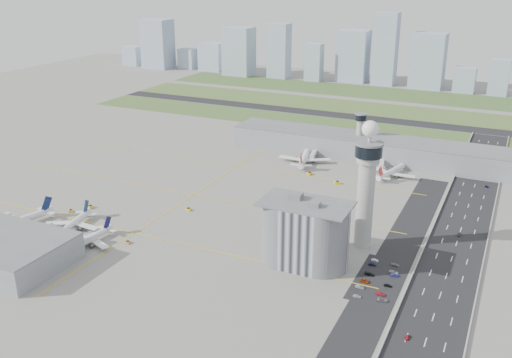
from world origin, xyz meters
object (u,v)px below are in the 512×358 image
at_px(airplane_near_c, 86,236).
at_px(tug_1, 71,211).
at_px(car_lot_2, 365,281).
at_px(car_hw_4, 472,158).
at_px(jet_bridge_far_1, 382,163).
at_px(tug_5, 337,182).
at_px(car_lot_7, 381,294).
at_px(car_lot_11, 395,265).
at_px(admin_building, 305,234).
at_px(car_hw_1, 459,235).
at_px(airplane_near_b, 71,221).
at_px(car_lot_6, 383,300).
at_px(airplane_far_b, 393,168).
at_px(car_lot_4, 372,265).
at_px(car_lot_9, 394,275).
at_px(tug_3, 188,209).
at_px(control_tower, 367,180).
at_px(tug_2, 128,242).
at_px(jet_bridge_far_0, 315,153).
at_px(tug_0, 90,207).
at_px(tug_4, 310,173).
at_px(car_lot_0, 357,296).
at_px(airplane_far_a, 305,154).
at_px(jet_bridge_near_1, 28,236).
at_px(car_lot_8, 388,285).
at_px(car_hw_2, 486,187).
at_px(airplane_near_a, 16,217).
at_px(car_lot_5, 375,260).
at_px(car_lot_3, 370,274).
at_px(jet_bridge_near_2, 74,248).
at_px(car_lot_10, 394,272).
at_px(car_hw_0, 407,337).
at_px(car_lot_1, 360,287).

xyz_separation_m(airplane_near_c, tug_1, (-36.00, 28.28, -3.92)).
xyz_separation_m(car_lot_2, car_hw_4, (24.70, 205.34, -0.05)).
height_order(jet_bridge_far_1, tug_5, jet_bridge_far_1).
relative_size(car_lot_7, car_lot_11, 1.07).
bearing_deg(admin_building, car_hw_1, 44.58).
bearing_deg(airplane_near_b, car_lot_6, 78.88).
relative_size(airplane_far_b, car_lot_4, 10.88).
height_order(car_lot_2, car_lot_9, car_lot_9).
bearing_deg(tug_3, car_lot_2, -106.45).
relative_size(control_tower, car_lot_2, 15.09).
relative_size(airplane_near_c, tug_2, 12.45).
bearing_deg(airplane_near_c, tug_1, -122.50).
relative_size(admin_building, jet_bridge_far_0, 3.00).
height_order(jet_bridge_far_1, car_lot_4, jet_bridge_far_1).
distance_m(airplane_far_b, jet_bridge_far_1, 18.57).
relative_size(tug_0, tug_2, 1.21).
bearing_deg(car_hw_1, car_lot_6, -112.96).
bearing_deg(tug_2, car_lot_6, 167.84).
bearing_deg(tug_4, car_lot_2, 65.82).
bearing_deg(car_lot_0, airplane_far_a, 23.82).
bearing_deg(control_tower, jet_bridge_near_1, -156.00).
height_order(tug_0, car_lot_2, tug_0).
height_order(car_lot_8, car_hw_2, car_lot_8).
height_order(tug_2, car_lot_9, tug_2).
bearing_deg(airplane_near_a, jet_bridge_near_1, 77.00).
relative_size(jet_bridge_far_1, tug_0, 4.15).
xyz_separation_m(jet_bridge_far_0, car_lot_5, (80.12, -138.09, -2.29)).
relative_size(airplane_near_a, car_lot_3, 9.53).
bearing_deg(airplane_far_a, tug_2, 154.49).
distance_m(airplane_near_b, jet_bridge_near_2, 28.26).
xyz_separation_m(car_lot_2, car_lot_9, (10.74, 10.45, 0.04)).
distance_m(airplane_far_a, car_lot_9, 165.01).
xyz_separation_m(airplane_near_a, car_lot_10, (194.30, 37.58, -5.34)).
distance_m(jet_bridge_near_1, car_lot_2, 169.49).
height_order(airplane_near_c, car_lot_10, airplane_near_c).
bearing_deg(car_lot_6, tug_3, 60.57).
height_order(airplane_far_b, car_lot_8, airplane_far_b).
bearing_deg(control_tower, car_lot_5, -54.32).
bearing_deg(car_hw_0, tug_0, 173.20).
relative_size(airplane_far_a, jet_bridge_near_1, 3.18).
bearing_deg(car_lot_1, tug_1, 86.93).
relative_size(control_tower, car_lot_5, 18.94).
bearing_deg(car_lot_8, car_lot_9, -7.13).
xyz_separation_m(airplane_near_b, car_lot_2, (155.76, 13.94, -4.56)).
distance_m(jet_bridge_far_1, car_lot_8, 163.66).
distance_m(tug_4, tug_5, 23.99).
bearing_deg(tug_4, car_hw_2, 138.53).
bearing_deg(tug_2, tug_4, -122.61).
bearing_deg(admin_building, car_lot_7, -17.61).
bearing_deg(airplane_near_c, car_lot_2, 105.89).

